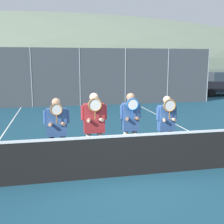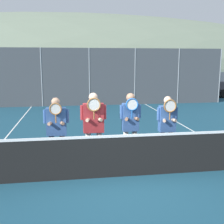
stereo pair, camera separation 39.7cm
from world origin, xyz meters
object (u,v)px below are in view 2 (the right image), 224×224
player_center_left (93,123)px  car_left_of_center (102,86)px  player_center_right (130,123)px  car_center (173,85)px  player_leftmost (56,127)px  player_rightmost (167,124)px  car_far_left (28,86)px

player_center_left → car_left_of_center: 13.02m
player_center_right → car_center: bearing=65.0°
player_center_right → car_left_of_center: (0.79, 12.82, -0.18)m
player_leftmost → player_center_left: size_ratio=0.94×
player_rightmost → car_far_left: 13.86m
player_center_right → car_left_of_center: 12.85m
player_center_right → player_rightmost: size_ratio=1.05×
car_far_left → car_left_of_center: 5.07m
player_rightmost → car_far_left: car_far_left is taller
player_center_left → player_center_right: size_ratio=1.02×
player_center_left → player_center_right: player_center_left is taller
player_leftmost → car_far_left: 13.05m
player_rightmost → car_left_of_center: car_left_of_center is taller
player_center_left → car_far_left: bearing=104.6°
player_center_right → car_center: 14.07m
player_leftmost → car_left_of_center: size_ratio=0.38×
player_center_left → car_far_left: size_ratio=0.46×
player_rightmost → car_center: car_center is taller
player_rightmost → car_left_of_center: 12.87m
player_center_left → car_center: player_center_left is taller
player_center_left → car_left_of_center: (1.73, 12.90, -0.22)m
car_left_of_center → player_rightmost: bearing=-89.3°
player_leftmost → car_center: 14.96m
player_rightmost → player_center_left: bearing=-178.8°
player_center_left → player_center_right: (0.94, 0.08, -0.03)m
player_center_right → player_rightmost: (0.95, -0.04, -0.06)m
player_leftmost → car_far_left: (-2.45, 12.82, -0.09)m
player_rightmost → car_left_of_center: (-0.16, 12.87, -0.12)m
player_center_right → car_far_left: size_ratio=0.45×
car_left_of_center → player_leftmost: bearing=-101.5°
player_center_left → car_center: size_ratio=0.44×
car_far_left → car_left_of_center: bearing=0.3°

